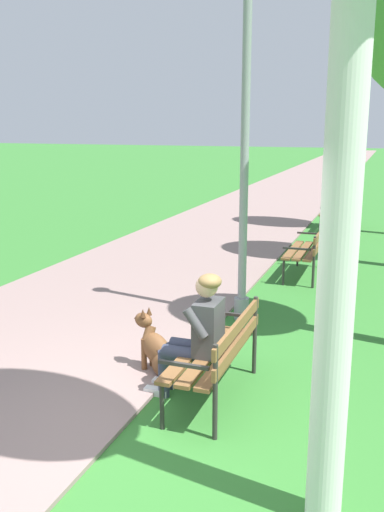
% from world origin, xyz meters
% --- Properties ---
extents(ground_plane, '(120.00, 120.00, 0.00)m').
position_xyz_m(ground_plane, '(0.00, 0.00, 0.00)').
color(ground_plane, '#33752D').
extents(paved_path, '(3.80, 60.00, 0.04)m').
position_xyz_m(paved_path, '(-2.04, 24.00, 0.02)').
color(paved_path, gray).
rests_on(paved_path, ground).
extents(park_bench_near, '(0.55, 1.50, 0.85)m').
position_xyz_m(park_bench_near, '(0.47, 0.95, 0.51)').
color(park_bench_near, brown).
rests_on(park_bench_near, ground).
extents(park_bench_mid, '(0.55, 1.50, 0.85)m').
position_xyz_m(park_bench_mid, '(0.60, 5.78, 0.51)').
color(park_bench_mid, brown).
rests_on(park_bench_mid, ground).
extents(park_bench_far, '(0.55, 1.50, 0.85)m').
position_xyz_m(park_bench_far, '(0.58, 10.47, 0.51)').
color(park_bench_far, brown).
rests_on(park_bench_far, ground).
extents(person_seated_on_near_bench, '(0.74, 0.49, 1.25)m').
position_xyz_m(person_seated_on_near_bench, '(0.26, 0.92, 0.68)').
color(person_seated_on_near_bench, '#33384C').
rests_on(person_seated_on_near_bench, ground).
extents(dog_brown, '(0.80, 0.44, 0.71)m').
position_xyz_m(dog_brown, '(-0.27, 1.24, 0.26)').
color(dog_brown, brown).
rests_on(dog_brown, ground).
extents(lamp_post_near, '(0.24, 0.24, 4.45)m').
position_xyz_m(lamp_post_near, '(0.08, 3.25, 2.30)').
color(lamp_post_near, gray).
rests_on(lamp_post_near, ground).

